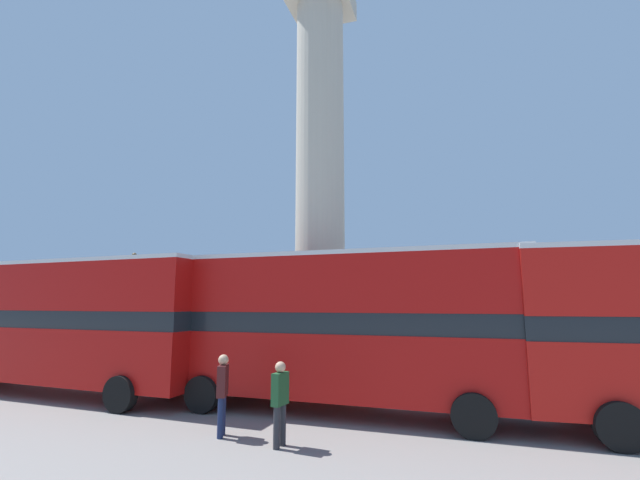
{
  "coord_description": "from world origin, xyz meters",
  "views": [
    {
      "loc": [
        5.14,
        -16.49,
        3.01
      ],
      "look_at": [
        0.0,
        0.0,
        5.54
      ],
      "focal_mm": 24.0,
      "sensor_mm": 36.0,
      "label": 1
    }
  ],
  "objects_px": {
    "pedestrian_near_lamp": "(280,398)",
    "pedestrian_by_plinth": "(223,389)",
    "bus_b": "(64,320)",
    "bus_a": "(337,323)",
    "monument_column": "(320,230)",
    "street_lamp": "(411,315)",
    "equestrian_statue": "(130,327)"
  },
  "relations": [
    {
      "from": "pedestrian_near_lamp",
      "to": "pedestrian_by_plinth",
      "type": "relative_size",
      "value": 0.96
    },
    {
      "from": "bus_b",
      "to": "pedestrian_by_plinth",
      "type": "distance_m",
      "value": 8.1
    },
    {
      "from": "bus_a",
      "to": "monument_column",
      "type": "bearing_deg",
      "value": 114.2
    },
    {
      "from": "monument_column",
      "to": "pedestrian_near_lamp",
      "type": "distance_m",
      "value": 9.27
    },
    {
      "from": "bus_b",
      "to": "street_lamp",
      "type": "height_order",
      "value": "street_lamp"
    },
    {
      "from": "bus_a",
      "to": "bus_b",
      "type": "distance_m",
      "value": 9.56
    },
    {
      "from": "bus_b",
      "to": "equestrian_statue",
      "type": "height_order",
      "value": "equestrian_statue"
    },
    {
      "from": "monument_column",
      "to": "pedestrian_by_plinth",
      "type": "distance_m",
      "value": 8.9
    },
    {
      "from": "pedestrian_near_lamp",
      "to": "bus_a",
      "type": "bearing_deg",
      "value": 0.26
    },
    {
      "from": "equestrian_statue",
      "to": "pedestrian_near_lamp",
      "type": "relative_size",
      "value": 3.31
    },
    {
      "from": "bus_a",
      "to": "equestrian_statue",
      "type": "xyz_separation_m",
      "value": [
        -13.89,
        7.8,
        -0.77
      ]
    },
    {
      "from": "street_lamp",
      "to": "bus_b",
      "type": "bearing_deg",
      "value": -163.37
    },
    {
      "from": "bus_a",
      "to": "street_lamp",
      "type": "bearing_deg",
      "value": 60.89
    },
    {
      "from": "street_lamp",
      "to": "pedestrian_by_plinth",
      "type": "xyz_separation_m",
      "value": [
        -3.75,
        -5.86,
        -1.54
      ]
    },
    {
      "from": "pedestrian_by_plinth",
      "to": "pedestrian_near_lamp",
      "type": "bearing_deg",
      "value": 60.38
    },
    {
      "from": "monument_column",
      "to": "street_lamp",
      "type": "bearing_deg",
      "value": -22.74
    },
    {
      "from": "monument_column",
      "to": "street_lamp",
      "type": "distance_m",
      "value": 5.25
    },
    {
      "from": "bus_a",
      "to": "street_lamp",
      "type": "distance_m",
      "value": 3.51
    },
    {
      "from": "bus_a",
      "to": "equestrian_statue",
      "type": "height_order",
      "value": "equestrian_statue"
    },
    {
      "from": "street_lamp",
      "to": "bus_a",
      "type": "bearing_deg",
      "value": -120.37
    },
    {
      "from": "street_lamp",
      "to": "equestrian_statue",
      "type": "bearing_deg",
      "value": 163.04
    },
    {
      "from": "bus_a",
      "to": "equestrian_statue",
      "type": "relative_size",
      "value": 1.76
    },
    {
      "from": "bus_b",
      "to": "equestrian_statue",
      "type": "distance_m",
      "value": 9.27
    },
    {
      "from": "equestrian_statue",
      "to": "pedestrian_by_plinth",
      "type": "bearing_deg",
      "value": -24.27
    },
    {
      "from": "monument_column",
      "to": "street_lamp",
      "type": "xyz_separation_m",
      "value": [
        3.71,
        -1.55,
        -3.38
      ]
    },
    {
      "from": "bus_a",
      "to": "street_lamp",
      "type": "xyz_separation_m",
      "value": [
        1.77,
        3.02,
        0.16
      ]
    },
    {
      "from": "street_lamp",
      "to": "pedestrian_by_plinth",
      "type": "bearing_deg",
      "value": -122.59
    },
    {
      "from": "monument_column",
      "to": "bus_a",
      "type": "relative_size",
      "value": 1.78
    },
    {
      "from": "monument_column",
      "to": "bus_b",
      "type": "distance_m",
      "value": 9.74
    },
    {
      "from": "equestrian_statue",
      "to": "pedestrian_near_lamp",
      "type": "xyz_separation_m",
      "value": [
        13.46,
        -10.91,
        -0.66
      ]
    },
    {
      "from": "bus_b",
      "to": "pedestrian_near_lamp",
      "type": "xyz_separation_m",
      "value": [
        9.12,
        -2.75,
        -1.43
      ]
    },
    {
      "from": "monument_column",
      "to": "bus_a",
      "type": "distance_m",
      "value": 6.1
    }
  ]
}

